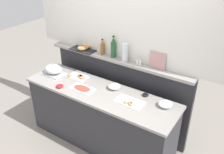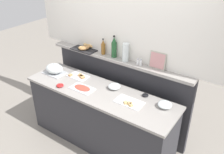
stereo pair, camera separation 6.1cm
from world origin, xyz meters
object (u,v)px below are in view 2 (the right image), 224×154
serving_cloche (54,69)px  water_carafe (126,52)px  condiment_bowl_cream (60,85)px  condiment_bowl_teal (145,95)px  glass_bowl_medium (114,87)px  wine_bottle_green (114,48)px  sandwich_platter_rear (129,102)px  salt_shaker (138,62)px  glass_bowl_large (165,105)px  pepper_shaker (141,62)px  sandwich_platter_front (79,76)px  cold_cuts_platter (82,88)px  vinegar_bottle_amber (103,47)px  bread_basket (87,47)px  framed_picture (158,61)px

serving_cloche → water_carafe: bearing=21.3°
condiment_bowl_cream → condiment_bowl_teal: size_ratio=1.20×
glass_bowl_medium → wine_bottle_green: bearing=125.4°
glass_bowl_medium → condiment_bowl_teal: glass_bowl_medium is taller
sandwich_platter_rear → salt_shaker: size_ratio=4.17×
glass_bowl_large → pepper_shaker: (-0.50, 0.25, 0.34)m
glass_bowl_large → pepper_shaker: size_ratio=2.05×
condiment_bowl_cream → pepper_shaker: 1.16m
sandwich_platter_front → serving_cloche: bearing=-162.9°
cold_cuts_platter → water_carafe: (0.37, 0.51, 0.45)m
wine_bottle_green → glass_bowl_medium: bearing=-54.6°
serving_cloche → vinegar_bottle_amber: bearing=33.5°
bread_basket → wine_bottle_green: bearing=0.1°
vinegar_bottle_amber → water_carafe: 0.39m
sandwich_platter_rear → water_carafe: bearing=127.9°
sandwich_platter_front → vinegar_bottle_amber: (0.25, 0.30, 0.42)m
cold_cuts_platter → serving_cloche: (-0.65, 0.11, 0.06)m
condiment_bowl_cream → bread_basket: bearing=93.8°
condiment_bowl_cream → water_carafe: 1.02m
condiment_bowl_teal → vinegar_bottle_amber: (-0.82, 0.19, 0.42)m
condiment_bowl_teal → framed_picture: size_ratio=0.38×
cold_cuts_platter → vinegar_bottle_amber: vinegar_bottle_amber is taller
condiment_bowl_teal → cold_cuts_platter: bearing=-157.4°
cold_cuts_platter → condiment_bowl_teal: 0.86m
wine_bottle_green → water_carafe: 0.21m
pepper_shaker → framed_picture: (0.22, 0.04, 0.07)m
glass_bowl_medium → vinegar_bottle_amber: size_ratio=0.74×
sandwich_platter_front → sandwich_platter_rear: size_ratio=0.85×
bread_basket → water_carafe: bearing=-1.8°
glass_bowl_medium → salt_shaker: (0.21, 0.25, 0.34)m
serving_cloche → framed_picture: framed_picture is taller
vinegar_bottle_amber → pepper_shaker: vinegar_bottle_amber is taller
water_carafe → bread_basket: bearing=178.2°
sandwich_platter_rear → pepper_shaker: pepper_shaker is taller
sandwich_platter_front → pepper_shaker: (0.88, 0.28, 0.36)m
condiment_bowl_cream → water_carafe: water_carafe is taller
sandwich_platter_front → sandwich_platter_rear: same height
sandwich_platter_rear → condiment_bowl_teal: bearing=69.6°
serving_cloche → pepper_shaker: (1.26, 0.40, 0.30)m
vinegar_bottle_amber → sandwich_platter_front: bearing=-129.6°
cold_cuts_platter → serving_cloche: serving_cloche is taller
cold_cuts_platter → bread_basket: size_ratio=0.85×
sandwich_platter_front → glass_bowl_medium: bearing=3.0°
sandwich_platter_rear → glass_bowl_large: (0.40, 0.17, 0.02)m
sandwich_platter_rear → condiment_bowl_cream: bearing=-168.1°
condiment_bowl_teal → bread_basket: size_ratio=0.21×
cold_cuts_platter → glass_bowl_large: size_ratio=1.90×
vinegar_bottle_amber → serving_cloche: bearing=-146.5°
sandwich_platter_rear → glass_bowl_large: bearing=23.2°
serving_cloche → glass_bowl_large: (1.76, 0.14, -0.04)m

